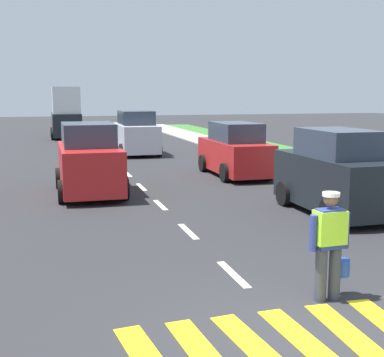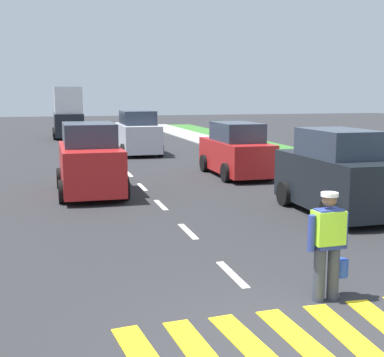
# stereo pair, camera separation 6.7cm
# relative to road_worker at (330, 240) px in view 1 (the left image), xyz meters

# --- Properties ---
(ground_plane) EXTENTS (96.00, 96.00, 0.00)m
(ground_plane) POSITION_rel_road_worker_xyz_m (-1.01, 19.75, -0.93)
(ground_plane) COLOR #28282B
(sidewalk_right) EXTENTS (2.40, 72.00, 0.14)m
(sidewalk_right) POSITION_rel_road_worker_xyz_m (6.19, 8.75, -0.93)
(sidewalk_right) COLOR #9E9E99
(sidewalk_right) RESTS_ON ground
(crosswalk_stripes) EXTENTS (4.53, 1.93, 0.01)m
(crosswalk_stripes) POSITION_rel_road_worker_xyz_m (-1.01, -1.12, -0.92)
(crosswalk_stripes) COLOR yellow
(crosswalk_stripes) RESTS_ON ground
(lane_center_line) EXTENTS (0.14, 46.40, 0.01)m
(lane_center_line) POSITION_rel_road_worker_xyz_m (-1.01, 23.95, -0.93)
(lane_center_line) COLOR silver
(lane_center_line) RESTS_ON ground
(road_worker) EXTENTS (0.76, 0.39, 1.67)m
(road_worker) POSITION_rel_road_worker_xyz_m (0.00, 0.00, 0.00)
(road_worker) COLOR #383D4C
(road_worker) RESTS_ON ground
(delivery_truck) EXTENTS (2.16, 4.60, 3.54)m
(delivery_truck) POSITION_rel_road_worker_xyz_m (-2.55, 31.22, 0.68)
(delivery_truck) COLOR black
(delivery_truck) RESTS_ON ground
(car_oncoming_lead) EXTENTS (2.01, 4.08, 2.20)m
(car_oncoming_lead) POSITION_rel_road_worker_xyz_m (-2.77, 9.74, 0.09)
(car_oncoming_lead) COLOR red
(car_oncoming_lead) RESTS_ON ground
(car_outgoing_far) EXTENTS (2.07, 4.23, 2.23)m
(car_outgoing_far) POSITION_rel_road_worker_xyz_m (0.47, 20.19, 0.11)
(car_outgoing_far) COLOR silver
(car_outgoing_far) RESTS_ON ground
(car_parked_far) EXTENTS (1.89, 4.32, 2.03)m
(car_parked_far) POSITION_rel_road_worker_xyz_m (2.87, 12.00, 0.01)
(car_parked_far) COLOR red
(car_parked_far) RESTS_ON ground
(car_parked_curbside) EXTENTS (1.86, 3.99, 2.21)m
(car_parked_curbside) POSITION_rel_road_worker_xyz_m (3.15, 5.22, 0.09)
(car_parked_curbside) COLOR black
(car_parked_curbside) RESTS_ON ground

